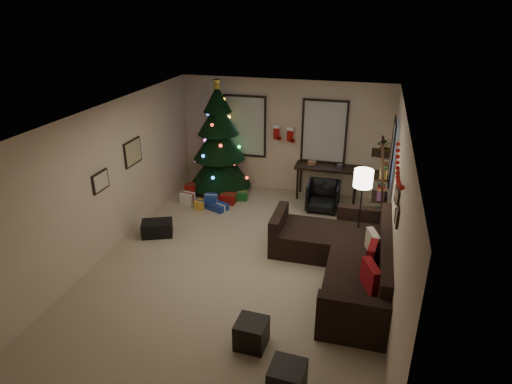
{
  "coord_description": "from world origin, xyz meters",
  "views": [
    {
      "loc": [
        2.0,
        -6.4,
        4.33
      ],
      "look_at": [
        0.1,
        0.6,
        1.15
      ],
      "focal_mm": 30.79,
      "sensor_mm": 36.0,
      "label": 1
    }
  ],
  "objects_px": {
    "desk": "(328,170)",
    "desk_chair": "(323,196)",
    "christmas_tree": "(219,145)",
    "sofa": "(346,259)",
    "bookshelf": "(381,191)"
  },
  "relations": [
    {
      "from": "sofa",
      "to": "bookshelf",
      "type": "relative_size",
      "value": 1.55
    },
    {
      "from": "desk_chair",
      "to": "desk",
      "type": "bearing_deg",
      "value": 89.41
    },
    {
      "from": "christmas_tree",
      "to": "desk",
      "type": "height_order",
      "value": "christmas_tree"
    },
    {
      "from": "christmas_tree",
      "to": "desk_chair",
      "type": "relative_size",
      "value": 4.24
    },
    {
      "from": "sofa",
      "to": "bookshelf",
      "type": "distance_m",
      "value": 1.79
    },
    {
      "from": "sofa",
      "to": "desk",
      "type": "bearing_deg",
      "value": 102.56
    },
    {
      "from": "desk_chair",
      "to": "christmas_tree",
      "type": "bearing_deg",
      "value": 169.11
    },
    {
      "from": "desk_chair",
      "to": "bookshelf",
      "type": "xyz_separation_m",
      "value": [
        1.19,
        -0.86,
        0.63
      ]
    },
    {
      "from": "desk",
      "to": "desk_chair",
      "type": "height_order",
      "value": "desk"
    },
    {
      "from": "desk",
      "to": "bookshelf",
      "type": "bearing_deg",
      "value": -51.8
    },
    {
      "from": "desk",
      "to": "desk_chair",
      "type": "bearing_deg",
      "value": -90.16
    },
    {
      "from": "sofa",
      "to": "desk",
      "type": "distance_m",
      "value": 3.21
    },
    {
      "from": "desk",
      "to": "bookshelf",
      "type": "relative_size",
      "value": 0.76
    },
    {
      "from": "bookshelf",
      "to": "desk",
      "type": "bearing_deg",
      "value": 128.2
    },
    {
      "from": "christmas_tree",
      "to": "sofa",
      "type": "relative_size",
      "value": 0.92
    }
  ]
}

